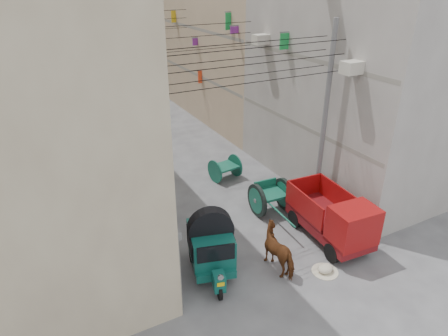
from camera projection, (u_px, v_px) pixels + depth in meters
ground at (351, 336)px, 11.53m from camera, size 140.00×140.00×0.00m
building_row_right at (170, 6)px, 39.11m from camera, size 8.00×62.00×14.00m
shutters_left at (118, 175)px, 17.45m from camera, size 0.18×14.40×2.88m
signboards at (129, 71)px, 27.18m from camera, size 8.22×40.52×5.67m
ac_units at (307, 29)px, 15.87m from camera, size 0.70×6.55×3.35m
utility_poles at (150, 76)px, 23.25m from camera, size 7.40×22.20×8.00m
overhead_cables at (162, 32)px, 19.97m from camera, size 7.40×22.52×1.12m
auto_rickshaw at (211, 244)px, 13.60m from camera, size 2.02×2.81×1.91m
tonga_cart at (271, 197)px, 17.21m from camera, size 1.57×3.25×1.44m
mini_truck at (337, 222)px, 14.99m from camera, size 1.91×3.81×2.08m
second_cart at (225, 168)px, 20.05m from camera, size 1.47×1.34×1.17m
feed_sack at (325, 268)px, 13.95m from camera, size 0.58×0.46×0.29m
horse at (281, 249)px, 13.91m from camera, size 0.97×1.87×1.52m
distant_car_white at (107, 90)px, 33.27m from camera, size 2.65×4.13×1.31m
distant_car_grey at (119, 81)px, 36.25m from camera, size 1.53×3.58×1.15m
distant_car_green at (74, 63)px, 43.60m from camera, size 2.39×4.29×1.17m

